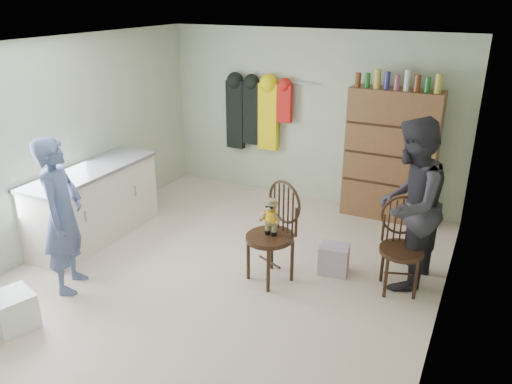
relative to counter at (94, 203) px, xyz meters
The scene contains 11 objects.
ground_plane 2.01m from the counter, ahead, with size 5.00×5.00×0.00m, color beige.
room_walls 2.30m from the counter, 15.25° to the left, with size 5.00×5.00×5.00m.
counter is the anchor object (origin of this frame).
plastic_tub 1.90m from the counter, 70.67° to the right, with size 0.37×0.35×0.35m, color white.
chair_front 2.47m from the counter, ahead, with size 0.66×0.66×1.13m.
chair_far 3.77m from the counter, ahead, with size 0.57×0.57×1.02m.
striped_bag 3.08m from the counter, ahead, with size 0.32×0.25×0.34m, color #E57282.
person_left 1.22m from the counter, 60.05° to the right, with size 0.61×0.40×1.67m, color #4B5B8A.
person_right 3.83m from the counter, ahead, with size 0.89×0.70×1.84m, color #2D2B33.
dresser 3.96m from the counter, 35.68° to the left, with size 1.20×0.39×2.07m.
coat_rack 2.74m from the counter, 64.76° to the left, with size 1.42×0.12×1.09m.
Camera 1 is at (2.47, -4.29, 2.97)m, focal length 35.00 mm.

